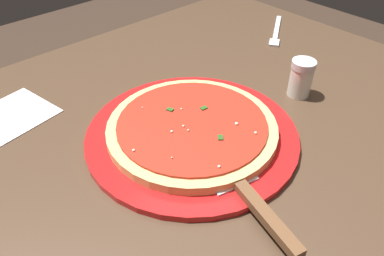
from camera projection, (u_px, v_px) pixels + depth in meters
The scene contains 7 objects.
restaurant_table at pixel (188, 168), 0.76m from camera, with size 1.12×0.83×0.73m.
serving_plate at pixel (192, 134), 0.64m from camera, with size 0.36×0.36×0.01m, color red.
pizza at pixel (192, 127), 0.63m from camera, with size 0.29×0.29×0.02m.
pizza_server at pixel (249, 197), 0.52m from camera, with size 0.10×0.22×0.01m.
napkin_folded_right at pixel (6, 119), 0.68m from camera, with size 0.16×0.13×0.00m, color white.
fork at pixel (276, 32), 0.97m from camera, with size 0.17×0.12×0.00m.
parmesan_shaker at pixel (301, 78), 0.73m from camera, with size 0.05×0.05×0.07m.
Camera 1 is at (-0.36, -0.41, 1.15)m, focal length 35.09 mm.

